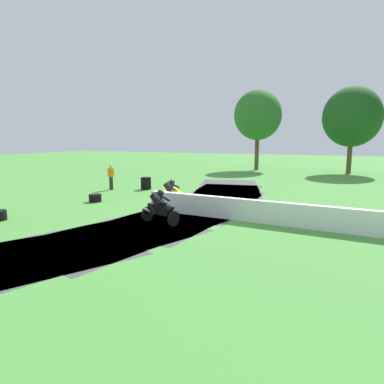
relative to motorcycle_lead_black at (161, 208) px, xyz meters
name	(u,v)px	position (x,y,z in m)	size (l,w,h in m)	color
ground_plane	(187,214)	(0.12, 2.15, -0.66)	(120.00, 120.00, 0.00)	#4C933D
track_asphalt	(172,212)	(-0.68, 2.21, -0.66)	(8.63, 26.97, 0.01)	#47474C
safety_barrier	(320,218)	(5.72, 1.71, -0.21)	(0.30, 14.92, 0.90)	white
motorcycle_lead_black	(161,208)	(0.00, 0.00, 0.00)	(1.71, 0.98, 1.42)	black
motorcycle_chase_yellow	(173,193)	(-1.25, 3.35, -0.01)	(1.70, 0.87, 1.43)	black
tire_stack_mid_a	(95,198)	(-5.59, 2.77, -0.46)	(0.65, 0.65, 0.40)	black
tire_stack_mid_b	(146,183)	(-5.58, 7.77, -0.26)	(0.68, 0.68, 0.80)	black
track_marshal	(111,177)	(-7.55, 6.67, 0.16)	(0.34, 0.24, 1.63)	#232328
tree_far_left	(258,115)	(-2.57, 25.00, 5.07)	(4.95, 4.95, 8.35)	brown
tree_far_right	(352,117)	(6.44, 24.79, 4.65)	(5.32, 5.32, 8.12)	brown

